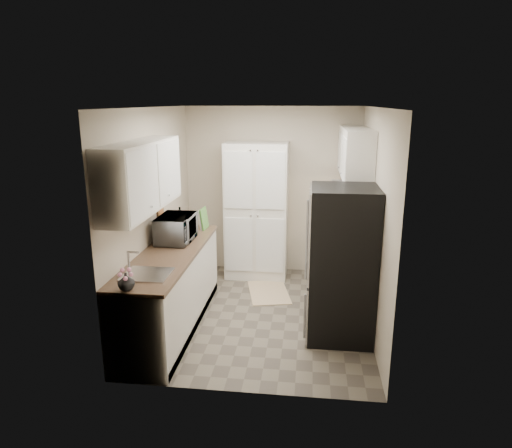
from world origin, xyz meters
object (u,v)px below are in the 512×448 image
object	(u,v)px
wine_bottle	(180,221)
toaster_oven	(342,214)
refrigerator	(342,264)
microwave	(176,229)
pantry_cabinet	(257,211)
electric_range	(339,270)

from	to	relation	value
wine_bottle	toaster_oven	distance (m)	2.25
refrigerator	microwave	bearing A→B (deg)	169.01
toaster_oven	pantry_cabinet	bearing A→B (deg)	-175.73
refrigerator	microwave	size ratio (longest dim) A/B	2.94
refrigerator	microwave	distance (m)	2.01
pantry_cabinet	wine_bottle	distance (m)	1.30
refrigerator	electric_range	bearing A→B (deg)	87.52
refrigerator	toaster_oven	world-z (taller)	refrigerator
refrigerator	pantry_cabinet	bearing A→B (deg)	123.46
refrigerator	toaster_oven	bearing A→B (deg)	86.44
electric_range	refrigerator	xyz separation A→B (m)	(-0.03, -0.80, 0.37)
electric_range	refrigerator	size ratio (longest dim) A/B	0.66
electric_range	microwave	size ratio (longest dim) A/B	1.96
toaster_oven	refrigerator	bearing A→B (deg)	-80.88
pantry_cabinet	wine_bottle	world-z (taller)	pantry_cabinet
electric_range	wine_bottle	size ratio (longest dim) A/B	3.70
pantry_cabinet	toaster_oven	xyz separation A→B (m)	(1.24, -0.18, 0.04)
refrigerator	wine_bottle	bearing A→B (deg)	159.17
microwave	wine_bottle	world-z (taller)	microwave
toaster_oven	wine_bottle	bearing A→B (deg)	-147.27
wine_bottle	toaster_oven	world-z (taller)	wine_bottle
pantry_cabinet	electric_range	size ratio (longest dim) A/B	1.77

